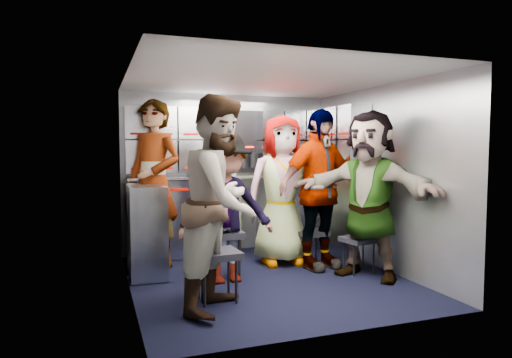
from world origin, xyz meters
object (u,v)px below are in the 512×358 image
object	(u,v)px
jump_seat_mid_left	(222,236)
attendant_arc_b	(226,208)
jump_seat_near_left	(217,257)
attendant_arc_c	(282,190)
attendant_arc_d	(318,189)
attendant_arc_e	(369,194)
attendant_standing	(154,183)
jump_seat_near_right	(359,241)
jump_seat_mid_right	(311,234)
attendant_arc_a	(222,203)
jump_seat_center	(276,229)

from	to	relation	value
jump_seat_mid_left	attendant_arc_b	distance (m)	0.38
jump_seat_mid_left	jump_seat_near_left	bearing A→B (deg)	-108.42
attendant_arc_c	attendant_arc_d	distance (m)	0.46
attendant_arc_c	attendant_arc_e	bearing A→B (deg)	-47.13
jump_seat_mid_left	attendant_standing	world-z (taller)	attendant_standing
attendant_arc_d	jump_seat_near_right	bearing A→B (deg)	-58.32
jump_seat_mid_left	jump_seat_mid_right	size ratio (longest dim) A/B	1.24
jump_seat_mid_right	attendant_arc_a	world-z (taller)	attendant_arc_a
jump_seat_near_left	attendant_arc_e	size ratio (longest dim) A/B	0.26
attendant_arc_c	attendant_arc_e	xyz separation A→B (m)	(0.64, -0.86, 0.01)
attendant_arc_b	attendant_arc_c	size ratio (longest dim) A/B	0.87
jump_seat_mid_left	jump_seat_mid_right	distance (m)	1.16
attendant_arc_b	attendant_arc_d	size ratio (longest dim) A/B	0.85
attendant_arc_a	attendant_arc_d	size ratio (longest dim) A/B	1.00
attendant_arc_b	attendant_arc_d	world-z (taller)	attendant_arc_d
jump_seat_near_right	attendant_arc_e	xyz separation A→B (m)	(0.00, -0.18, 0.55)
attendant_arc_c	attendant_arc_b	bearing A→B (deg)	-142.81
jump_seat_near_left	attendant_standing	distance (m)	1.59
attendant_standing	attendant_arc_d	distance (m)	1.91
jump_seat_mid_left	jump_seat_near_right	xyz separation A→B (m)	(1.48, -0.35, -0.09)
jump_seat_mid_left	attendant_arc_a	bearing A→B (deg)	-104.99
attendant_arc_c	attendant_arc_d	xyz separation A→B (m)	(0.31, -0.34, 0.03)
jump_seat_mid_left	attendant_standing	size ratio (longest dim) A/B	0.26
jump_seat_center	attendant_arc_e	bearing A→B (deg)	-58.14
attendant_standing	attendant_arc_d	xyz separation A→B (m)	(1.76, -0.72, -0.06)
attendant_standing	jump_seat_center	bearing A→B (deg)	39.35
jump_seat_near_right	jump_seat_mid_left	bearing A→B (deg)	166.78
jump_seat_near_left	attendant_arc_d	size ratio (longest dim) A/B	0.25
attendant_standing	attendant_arc_e	bearing A→B (deg)	16.62
jump_seat_center	jump_seat_mid_left	bearing A→B (deg)	-148.74
jump_seat_near_right	attendant_arc_d	bearing A→B (deg)	135.07
attendant_arc_d	jump_seat_near_left	bearing A→B (deg)	-165.90
jump_seat_mid_right	attendant_arc_a	distance (m)	1.85
attendant_arc_a	attendant_arc_d	distance (m)	1.66
jump_seat_near_right	attendant_arc_a	distance (m)	1.91
jump_seat_mid_right	attendant_arc_e	bearing A→B (deg)	-64.20
jump_seat_mid_right	attendant_standing	bearing A→B (deg)	163.03
attendant_arc_a	attendant_arc_d	bearing A→B (deg)	-20.91
attendant_arc_a	attendant_arc_d	world-z (taller)	attendant_arc_a
jump_seat_mid_right	jump_seat_near_right	size ratio (longest dim) A/B	1.01
jump_seat_near_left	jump_seat_center	distance (m)	1.65
attendant_arc_e	jump_seat_near_left	bearing A→B (deg)	-116.16
jump_seat_center	attendant_arc_b	size ratio (longest dim) A/B	0.28
jump_seat_near_left	jump_seat_mid_right	distance (m)	1.66
jump_seat_mid_right	attendant_arc_c	xyz separation A→B (m)	(-0.31, 0.16, 0.53)
jump_seat_near_left	attendant_arc_c	xyz separation A→B (m)	(1.08, 1.07, 0.48)
jump_seat_center	attendant_arc_a	world-z (taller)	attendant_arc_a
jump_seat_near_left	jump_seat_near_right	world-z (taller)	jump_seat_near_left
attendant_arc_b	attendant_arc_a	bearing A→B (deg)	-109.49
jump_seat_near_left	attendant_arc_c	bearing A→B (deg)	44.53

